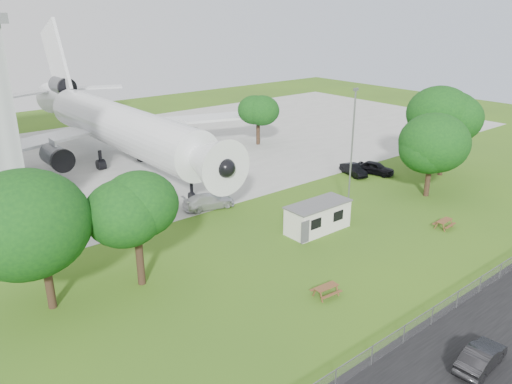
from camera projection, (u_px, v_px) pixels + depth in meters
ground at (339, 260)px, 39.73m from camera, size 160.00×160.00×0.00m
asphalt_strip at (500, 339)px, 30.31m from camera, size 120.00×8.00×0.02m
concrete_apron at (126, 157)px, 67.26m from camera, size 120.00×46.00×0.03m
airliner at (116, 123)px, 62.69m from camera, size 46.36×47.73×17.69m
site_cabin at (318, 217)px, 44.67m from camera, size 6.76×2.75×2.62m
picnic_west at (326, 296)px, 34.84m from camera, size 1.91×1.64×0.76m
picnic_east at (444, 228)px, 45.62m from camera, size 1.91×1.63×0.76m
fence at (448, 313)px, 32.85m from camera, size 58.00×0.04×1.30m
lamp_mast at (352, 153)px, 47.03m from camera, size 0.16×0.16×12.00m
tree_west_big at (40, 227)px, 31.48m from camera, size 8.39×8.39×10.09m
tree_west_small at (136, 213)px, 34.46m from camera, size 6.41×6.41×8.83m
tree_east_front at (432, 149)px, 51.65m from camera, size 7.40×7.40×8.91m
tree_east_back at (447, 119)px, 57.73m from camera, size 7.69×7.69×10.67m
tree_far_apron at (258, 112)px, 71.86m from camera, size 5.47×5.47×7.58m
car_centre_sedan at (481, 358)px, 27.65m from camera, size 4.19×1.77×1.35m
car_ne_hatch at (375, 168)px, 60.11m from camera, size 2.91×4.83×1.54m
car_ne_sedan at (353, 170)px, 59.71m from camera, size 2.50×4.36×1.36m
car_apron_van at (209, 201)px, 49.80m from camera, size 5.56×3.18×1.52m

